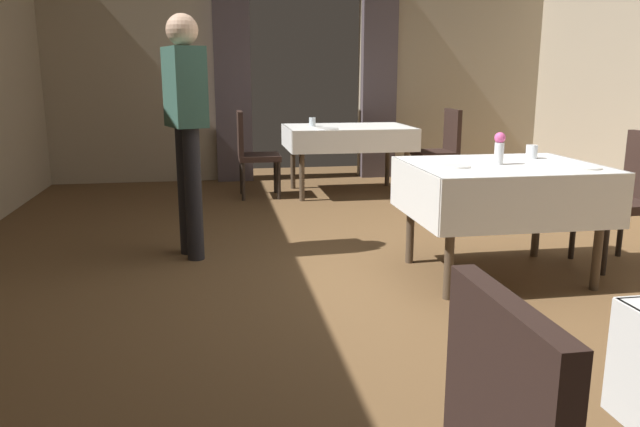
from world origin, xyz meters
TOP-DOWN VIEW (x-y plane):
  - ground at (0.00, 0.00)m, footprint 10.08×10.08m
  - wall_back at (0.00, 4.18)m, footprint 6.40×0.27m
  - dining_table_mid at (0.65, -0.02)m, footprint 1.20×0.98m
  - dining_table_far at (0.30, 3.02)m, footprint 1.38×0.98m
  - chair_mid_right at (1.64, 0.05)m, footprint 0.44×0.44m
  - chair_far_right at (1.37, 2.94)m, footprint 0.44×0.44m
  - chair_far_left at (-0.78, 2.97)m, footprint 0.44×0.44m
  - flower_vase_mid at (0.62, -0.04)m, footprint 0.07×0.07m
  - plate_mid_b at (1.06, -0.28)m, footprint 0.21×0.21m
  - glass_mid_c at (0.97, 0.20)m, footprint 0.08×0.08m
  - plate_mid_d at (0.30, -0.10)m, footprint 0.19×0.19m
  - glass_far_a at (-0.10, 3.06)m, footprint 0.07×0.07m
  - plate_far_b at (-0.00, 2.69)m, footprint 0.24×0.24m
  - person_waiter_by_doorway at (-1.36, 0.78)m, footprint 0.32×0.41m

SIDE VIEW (x-z plane):
  - ground at x=0.00m, z-range 0.00..0.00m
  - chair_mid_right at x=1.64m, z-range 0.05..0.98m
  - chair_far_right at x=1.37m, z-range 0.05..0.98m
  - chair_far_left at x=-0.78m, z-range 0.05..0.98m
  - dining_table_mid at x=0.65m, z-range 0.26..1.01m
  - dining_table_far at x=0.30m, z-range 0.29..1.04m
  - plate_mid_b at x=1.06m, z-range 0.75..0.76m
  - plate_mid_d at x=0.30m, z-range 0.75..0.76m
  - plate_far_b at x=0.00m, z-range 0.75..0.76m
  - glass_mid_c at x=0.97m, z-range 0.75..0.84m
  - glass_far_a at x=-0.10m, z-range 0.75..0.85m
  - flower_vase_mid at x=0.62m, z-range 0.76..0.96m
  - person_waiter_by_doorway at x=-1.36m, z-range 0.16..1.88m
  - wall_back at x=0.00m, z-range 0.01..3.01m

